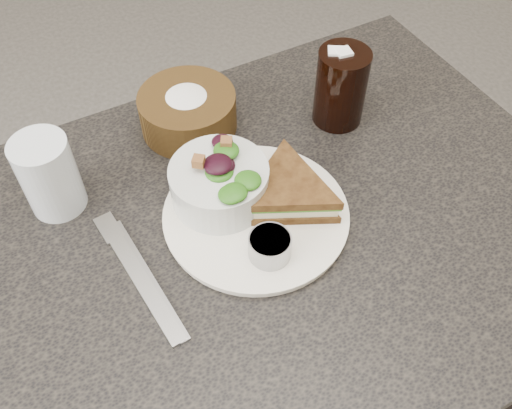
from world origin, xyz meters
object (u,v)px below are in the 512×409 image
object	(u,v)px
bread_basket	(187,106)
cola_glass	(341,84)
sandwich	(287,192)
dinner_plate	(256,215)
salad_bowl	(219,178)
water_glass	(49,175)
dining_table	(254,349)
dressing_ramekin	(270,247)

from	to	relation	value
bread_basket	cola_glass	distance (m)	0.25
sandwich	cola_glass	world-z (taller)	cola_glass
dinner_plate	bread_basket	size ratio (longest dim) A/B	1.69
sandwich	bread_basket	xyz separation A→B (m)	(-0.05, 0.22, 0.01)
salad_bowl	bread_basket	bearing A→B (deg)	81.38
dinner_plate	bread_basket	xyz separation A→B (m)	(-0.01, 0.22, 0.04)
dinner_plate	bread_basket	bearing A→B (deg)	91.64
cola_glass	salad_bowl	bearing A→B (deg)	-163.85
salad_bowl	cola_glass	distance (m)	0.26
sandwich	water_glass	xyz separation A→B (m)	(-0.29, 0.17, 0.03)
salad_bowl	bread_basket	size ratio (longest dim) A/B	0.91
dining_table	water_glass	bearing A→B (deg)	140.17
cola_glass	dinner_plate	bearing A→B (deg)	-150.73
salad_bowl	bread_basket	distance (m)	0.17
sandwich	water_glass	size ratio (longest dim) A/B	1.40
dressing_ramekin	bread_basket	xyz separation A→B (m)	(0.01, 0.29, 0.02)
water_glass	dining_table	bearing A→B (deg)	-39.83
sandwich	water_glass	world-z (taller)	water_glass
water_glass	bread_basket	bearing A→B (deg)	13.83
salad_bowl	dressing_ramekin	size ratio (longest dim) A/B	2.43
dining_table	sandwich	bearing A→B (deg)	17.64
dining_table	dinner_plate	size ratio (longest dim) A/B	3.80
salad_bowl	dressing_ramekin	distance (m)	0.12
salad_bowl	dining_table	bearing A→B (deg)	-78.94
sandwich	salad_bowl	xyz separation A→B (m)	(-0.08, 0.05, 0.02)
water_glass	dinner_plate	bearing A→B (deg)	-33.87
salad_bowl	water_glass	xyz separation A→B (m)	(-0.21, 0.11, 0.01)
salad_bowl	water_glass	size ratio (longest dim) A/B	1.17
bread_basket	cola_glass	world-z (taller)	cola_glass
dining_table	dinner_plate	xyz separation A→B (m)	(0.02, 0.02, 0.38)
dining_table	dressing_ramekin	world-z (taller)	dressing_ramekin
dressing_ramekin	bread_basket	distance (m)	0.29
sandwich	bread_basket	bearing A→B (deg)	130.00
sandwich	salad_bowl	size ratio (longest dim) A/B	1.20
bread_basket	cola_glass	bearing A→B (deg)	-23.02
dining_table	water_glass	distance (m)	0.52
salad_bowl	dinner_plate	bearing A→B (deg)	-57.65
dressing_ramekin	water_glass	size ratio (longest dim) A/B	0.48
dining_table	sandwich	world-z (taller)	sandwich
salad_bowl	cola_glass	bearing A→B (deg)	16.15
dressing_ramekin	sandwich	bearing A→B (deg)	45.54
dinner_plate	cola_glass	xyz separation A→B (m)	(0.22, 0.12, 0.06)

